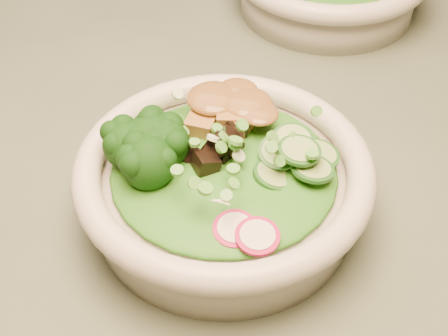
% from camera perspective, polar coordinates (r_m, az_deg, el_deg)
% --- Properties ---
extents(dining_table, '(1.20, 0.80, 0.75)m').
position_cam_1_polar(dining_table, '(0.68, 5.90, -5.26)').
color(dining_table, black).
rests_on(dining_table, ground).
extents(salad_bowl, '(0.24, 0.24, 0.07)m').
position_cam_1_polar(salad_bowl, '(0.51, 0.00, -1.50)').
color(salad_bowl, beige).
rests_on(salad_bowl, dining_table).
extents(lettuce_bed, '(0.18, 0.18, 0.02)m').
position_cam_1_polar(lettuce_bed, '(0.49, 0.00, 0.08)').
color(lettuce_bed, '#1F5612').
rests_on(lettuce_bed, salad_bowl).
extents(broccoli_florets, '(0.08, 0.08, 0.04)m').
position_cam_1_polar(broccoli_florets, '(0.49, -6.56, 1.18)').
color(broccoli_florets, black).
rests_on(broccoli_florets, salad_bowl).
extents(radish_slices, '(0.10, 0.06, 0.02)m').
position_cam_1_polar(radish_slices, '(0.45, 0.16, -4.85)').
color(radish_slices, '#A60C42').
rests_on(radish_slices, salad_bowl).
extents(cucumber_slices, '(0.07, 0.07, 0.03)m').
position_cam_1_polar(cucumber_slices, '(0.49, 6.81, 0.73)').
color(cucumber_slices, '#93C16B').
rests_on(cucumber_slices, salad_bowl).
extents(mushroom_heap, '(0.07, 0.07, 0.04)m').
position_cam_1_polar(mushroom_heap, '(0.49, 0.03, 1.94)').
color(mushroom_heap, black).
rests_on(mushroom_heap, salad_bowl).
extents(tofu_cubes, '(0.09, 0.07, 0.03)m').
position_cam_1_polar(tofu_cubes, '(0.53, 0.30, 5.07)').
color(tofu_cubes, olive).
rests_on(tofu_cubes, salad_bowl).
extents(peanut_sauce, '(0.06, 0.05, 0.01)m').
position_cam_1_polar(peanut_sauce, '(0.52, 0.30, 6.06)').
color(peanut_sauce, brown).
rests_on(peanut_sauce, tofu_cubes).
extents(scallion_garnish, '(0.17, 0.17, 0.02)m').
position_cam_1_polar(scallion_garnish, '(0.48, 0.00, 1.88)').
color(scallion_garnish, '#56A73B').
rests_on(scallion_garnish, salad_bowl).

